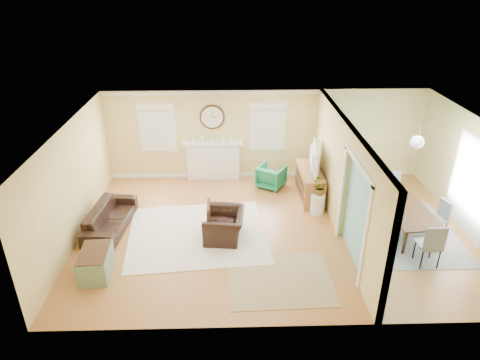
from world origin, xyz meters
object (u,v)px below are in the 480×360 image
eames_chair (224,225)px  credenza (310,183)px  green_chair (271,176)px  sofa (110,218)px  dining_table (407,221)px

eames_chair → credenza: credenza is taller
green_chair → credenza: (0.96, -0.63, 0.08)m
sofa → green_chair: (4.00, 2.07, 0.03)m
sofa → eames_chair: size_ratio=1.94×
eames_chair → green_chair: 2.85m
eames_chair → sofa: bearing=-94.0°
eames_chair → dining_table: eames_chair is taller
sofa → dining_table: dining_table is taller
sofa → green_chair: green_chair is taller
sofa → credenza: credenza is taller
green_chair → credenza: 1.15m
green_chair → credenza: size_ratio=0.44×
dining_table → sofa: bearing=82.0°
eames_chair → dining_table: bearing=96.8°
green_chair → eames_chair: bearing=94.1°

